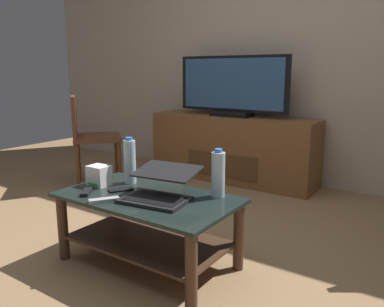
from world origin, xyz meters
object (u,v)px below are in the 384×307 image
side_chair (89,134)px  laptop (160,188)px  media_cabinet (232,148)px  router_box (99,176)px  water_bottle_near (218,174)px  cell_phone (121,190)px  television (232,88)px  water_bottle_far (130,161)px  soundbar_remote (87,191)px  tv_remote (104,200)px  coffee_table (148,218)px

side_chair → laptop: (1.60, -0.90, -0.04)m
media_cabinet → router_box: bearing=-87.6°
side_chair → router_box: 1.46m
water_bottle_near → cell_phone: water_bottle_near is taller
television → side_chair: television is taller
water_bottle_far → router_box: bearing=-128.4°
media_cabinet → soundbar_remote: (0.13, -1.99, 0.09)m
tv_remote → water_bottle_far: bearing=145.6°
side_chair → soundbar_remote: (1.19, -1.06, -0.09)m
side_chair → media_cabinet: bearing=41.5°
media_cabinet → water_bottle_far: 1.73m
water_bottle_far → laptop: bearing=-21.1°
coffee_table → soundbar_remote: 0.38m
coffee_table → cell_phone: size_ratio=7.22×
tv_remote → cell_phone: bearing=144.3°
cell_phone → soundbar_remote: 0.19m
coffee_table → side_chair: bearing=149.1°
coffee_table → router_box: router_box is taller
media_cabinet → water_bottle_near: (0.79, -1.63, 0.21)m
router_box → cell_phone: 0.19m
television → water_bottle_far: (0.20, -1.68, -0.39)m
router_box → cell_phone: router_box is taller
coffee_table → media_cabinet: size_ratio=0.59×
media_cabinet → soundbar_remote: 2.00m
laptop → tv_remote: (-0.21, -0.22, -0.05)m
router_box → soundbar_remote: size_ratio=0.80×
television → water_bottle_far: 1.73m
water_bottle_near → tv_remote: (-0.46, -0.42, -0.12)m
laptop → cell_phone: 0.29m
side_chair → cell_phone: 1.60m
laptop → tv_remote: laptop is taller
side_chair → water_bottle_near: 1.97m
router_box → tv_remote: size_ratio=0.80×
coffee_table → media_cabinet: bearing=103.8°
laptop → cell_phone: laptop is taller
coffee_table → water_bottle_far: size_ratio=3.50×
router_box → water_bottle_near: (0.71, 0.22, 0.07)m
cell_phone → soundbar_remote: soundbar_remote is taller
side_chair → router_box: side_chair is taller
side_chair → router_box: (1.14, -0.91, -0.03)m
water_bottle_far → television: bearing=96.6°
side_chair → water_bottle_near: (1.85, -0.69, 0.03)m
coffee_table → cell_phone: (-0.20, -0.01, 0.14)m
television → router_box: (0.08, -1.83, -0.47)m
side_chair → cell_phone: bearing=-34.8°
laptop → soundbar_remote: bearing=-158.6°
television → soundbar_remote: size_ratio=7.28×
laptop → soundbar_remote: 0.44m
coffee_table → television: 1.99m
media_cabinet → television: bearing=-90.0°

